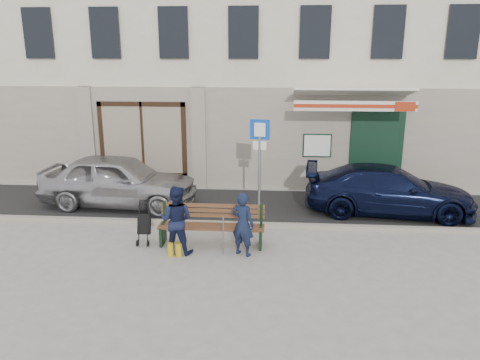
# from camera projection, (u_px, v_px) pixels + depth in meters

# --- Properties ---
(ground) EXTENTS (80.00, 80.00, 0.00)m
(ground) POSITION_uv_depth(u_px,v_px,m) (227.00, 251.00, 10.35)
(ground) COLOR #9E9991
(ground) RESTS_ON ground
(asphalt_lane) EXTENTS (60.00, 3.20, 0.01)m
(asphalt_lane) POSITION_uv_depth(u_px,v_px,m) (239.00, 206.00, 13.32)
(asphalt_lane) COLOR #282828
(asphalt_lane) RESTS_ON ground
(curb) EXTENTS (60.00, 0.18, 0.12)m
(curb) POSITION_uv_depth(u_px,v_px,m) (234.00, 224.00, 11.77)
(curb) COLOR #9E9384
(curb) RESTS_ON ground
(building) EXTENTS (20.00, 8.27, 10.00)m
(building) POSITION_uv_depth(u_px,v_px,m) (250.00, 31.00, 17.14)
(building) COLOR beige
(building) RESTS_ON ground
(car_silver) EXTENTS (4.50, 2.08, 1.49)m
(car_silver) POSITION_uv_depth(u_px,v_px,m) (119.00, 181.00, 13.19)
(car_silver) COLOR #AAAAAE
(car_silver) RESTS_ON ground
(car_navy) EXTENTS (4.61, 2.21, 1.30)m
(car_navy) POSITION_uv_depth(u_px,v_px,m) (389.00, 190.00, 12.63)
(car_navy) COLOR black
(car_navy) RESTS_ON ground
(parking_sign) EXTENTS (0.49, 0.12, 2.67)m
(parking_sign) POSITION_uv_depth(u_px,v_px,m) (260.00, 155.00, 11.63)
(parking_sign) COLOR gray
(parking_sign) RESTS_ON ground
(bench) EXTENTS (2.40, 1.17, 0.98)m
(bench) POSITION_uv_depth(u_px,v_px,m) (209.00, 226.00, 10.58)
(bench) COLOR brown
(bench) RESTS_ON ground
(man) EXTENTS (0.61, 0.52, 1.41)m
(man) POSITION_uv_depth(u_px,v_px,m) (243.00, 224.00, 10.00)
(man) COLOR #131C35
(man) RESTS_ON ground
(woman) EXTENTS (0.80, 0.66, 1.51)m
(woman) POSITION_uv_depth(u_px,v_px,m) (176.00, 220.00, 10.11)
(woman) COLOR #131936
(woman) RESTS_ON ground
(stroller) EXTENTS (0.29, 0.41, 0.99)m
(stroller) POSITION_uv_depth(u_px,v_px,m) (144.00, 225.00, 10.68)
(stroller) COLOR black
(stroller) RESTS_ON ground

